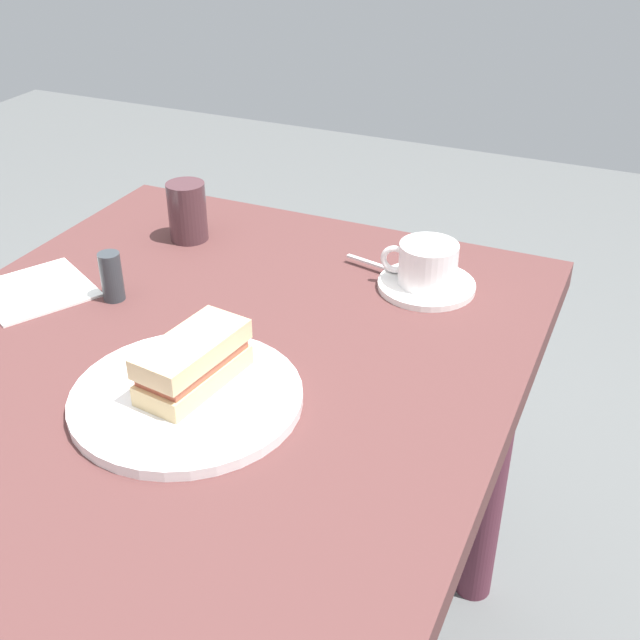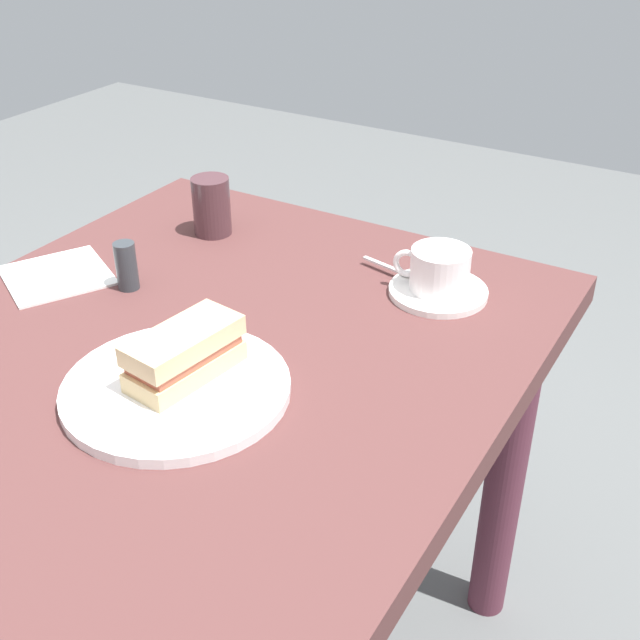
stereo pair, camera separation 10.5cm
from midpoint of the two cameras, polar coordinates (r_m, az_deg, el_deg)
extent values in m
cube|color=#532E2D|center=(1.07, -12.21, -4.25)|extent=(1.01, 0.82, 0.04)
cylinder|color=#582937|center=(1.49, 9.97, -9.78)|extent=(0.07, 0.07, 0.67)
cylinder|color=#582937|center=(1.73, -12.02, -3.75)|extent=(0.07, 0.07, 0.67)
cylinder|color=white|center=(0.99, -12.44, -5.49)|extent=(0.28, 0.28, 0.01)
cube|color=#D1B47F|center=(1.00, -11.88, -3.89)|extent=(0.16, 0.09, 0.03)
cube|color=#BA5B42|center=(0.99, -12.00, -2.99)|extent=(0.14, 0.08, 0.01)
cube|color=#D3B383|center=(0.98, -12.12, -2.07)|extent=(0.16, 0.09, 0.03)
cylinder|color=white|center=(1.22, 5.08, 2.39)|extent=(0.15, 0.15, 0.01)
cylinder|color=white|center=(1.20, 5.16, 3.92)|extent=(0.09, 0.09, 0.06)
cylinder|color=#AD724F|center=(1.19, 5.22, 5.10)|extent=(0.08, 0.08, 0.01)
torus|color=white|center=(1.21, 2.84, 4.24)|extent=(0.01, 0.05, 0.04)
cube|color=silver|center=(1.27, 1.00, 4.07)|extent=(0.02, 0.08, 0.00)
ellipsoid|color=silver|center=(1.24, 2.76, 3.52)|extent=(0.02, 0.03, 0.01)
cube|color=white|center=(1.30, -21.65, 1.89)|extent=(0.20, 0.20, 0.00)
cylinder|color=#33383D|center=(1.22, -16.94, 2.89)|extent=(0.03, 0.03, 0.07)
cylinder|color=#4A2D32|center=(1.38, -11.55, 7.47)|extent=(0.06, 0.06, 0.10)
camera|label=1|loc=(0.05, -92.80, -1.69)|focal=45.30mm
camera|label=2|loc=(0.05, 87.20, 1.69)|focal=45.30mm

